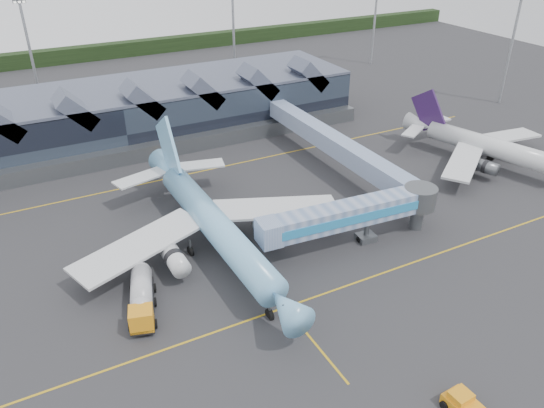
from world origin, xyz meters
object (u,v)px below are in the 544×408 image
regional_jet (486,145)px  jet_bridge (362,212)px  fuel_truck (142,295)px  main_airliner (212,221)px  pushback_tug (465,406)px

regional_jet → jet_bridge: bearing=-179.9°
jet_bridge → fuel_truck: bearing=-176.2°
regional_jet → jet_bridge: size_ratio=1.23×
main_airliner → pushback_tug: 35.04m
fuel_truck → regional_jet: bearing=24.8°
jet_bridge → main_airliner: bearing=160.0°
pushback_tug → fuel_truck: bearing=124.9°
main_airliner → regional_jet: bearing=1.3°
jet_bridge → pushback_tug: jet_bridge is taller
jet_bridge → fuel_truck: (-28.38, 0.21, -2.63)m
fuel_truck → pushback_tug: (20.67, -26.06, -1.01)m
regional_jet → fuel_truck: regional_jet is taller
main_airliner → fuel_truck: bearing=-147.1°
fuel_truck → pushback_tug: bearing=-35.8°
fuel_truck → pushback_tug: size_ratio=2.31×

